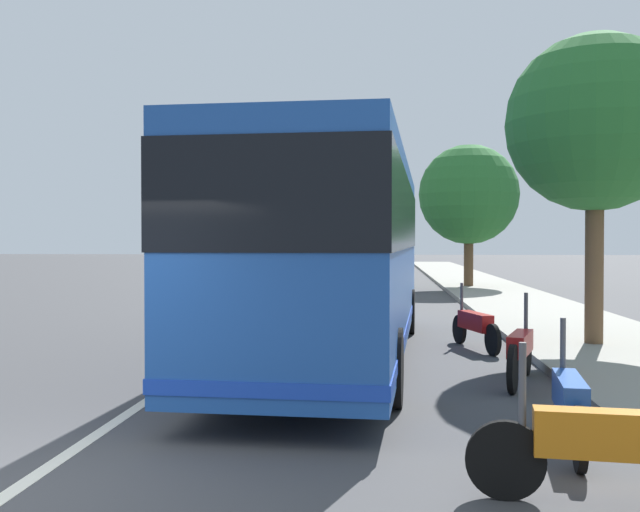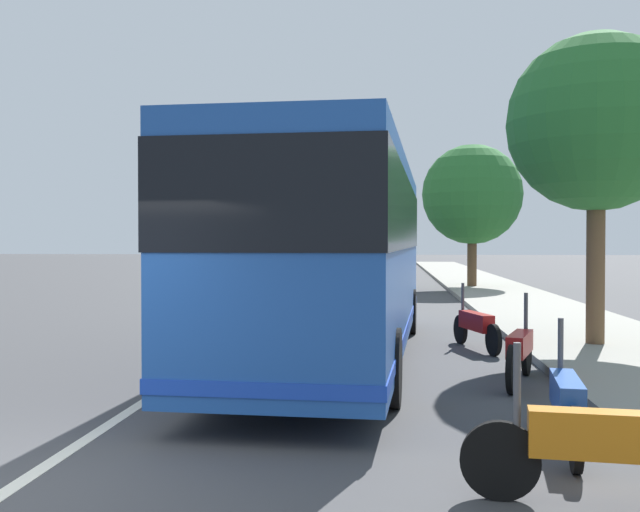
{
  "view_description": "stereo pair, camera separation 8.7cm",
  "coord_description": "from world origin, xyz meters",
  "px_view_note": "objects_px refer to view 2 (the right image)",
  "views": [
    {
      "loc": [
        -5.64,
        -3.07,
        2.07
      ],
      "look_at": [
        6.66,
        -1.99,
        1.83
      ],
      "focal_mm": 41.54,
      "sensor_mm": 36.0,
      "label": 1
    },
    {
      "loc": [
        -5.64,
        -3.16,
        2.07
      ],
      "look_at": [
        6.66,
        -1.99,
        1.83
      ],
      "focal_mm": 41.54,
      "sensor_mm": 36.0,
      "label": 2
    }
  ],
  "objects_px": {
    "motorcycle_angled": "(476,326)",
    "roadside_tree_far_block": "(472,195)",
    "coach_bus": "(337,245)",
    "motorcycle_far_end": "(567,403)",
    "motorcycle_mid_row": "(612,446)",
    "motorcycle_nearest_curb": "(520,351)",
    "roadside_tree_mid_block": "(597,124)",
    "car_oncoming": "(377,267)",
    "car_behind_bus": "(377,274)"
  },
  "relations": [
    {
      "from": "motorcycle_angled",
      "to": "roadside_tree_far_block",
      "type": "height_order",
      "value": "roadside_tree_far_block"
    },
    {
      "from": "coach_bus",
      "to": "motorcycle_far_end",
      "type": "xyz_separation_m",
      "value": [
        -5.48,
        -2.68,
        -1.55
      ]
    },
    {
      "from": "coach_bus",
      "to": "motorcycle_mid_row",
      "type": "relative_size",
      "value": 5.07
    },
    {
      "from": "motorcycle_nearest_curb",
      "to": "roadside_tree_mid_block",
      "type": "bearing_deg",
      "value": -12.39
    },
    {
      "from": "motorcycle_mid_row",
      "to": "car_oncoming",
      "type": "distance_m",
      "value": 33.04
    },
    {
      "from": "coach_bus",
      "to": "motorcycle_nearest_curb",
      "type": "bearing_deg",
      "value": -123.01
    },
    {
      "from": "roadside_tree_far_block",
      "to": "motorcycle_far_end",
      "type": "bearing_deg",
      "value": 175.9
    },
    {
      "from": "car_oncoming",
      "to": "motorcycle_far_end",
      "type": "bearing_deg",
      "value": -178.3
    },
    {
      "from": "motorcycle_mid_row",
      "to": "car_oncoming",
      "type": "height_order",
      "value": "car_oncoming"
    },
    {
      "from": "motorcycle_mid_row",
      "to": "coach_bus",
      "type": "bearing_deg",
      "value": -62.65
    },
    {
      "from": "car_oncoming",
      "to": "roadside_tree_far_block",
      "type": "distance_m",
      "value": 8.3
    },
    {
      "from": "motorcycle_mid_row",
      "to": "roadside_tree_mid_block",
      "type": "bearing_deg",
      "value": -97.23
    },
    {
      "from": "motorcycle_angled",
      "to": "motorcycle_far_end",
      "type": "bearing_deg",
      "value": 165.15
    },
    {
      "from": "coach_bus",
      "to": "car_oncoming",
      "type": "bearing_deg",
      "value": 2.81
    },
    {
      "from": "motorcycle_far_end",
      "to": "roadside_tree_far_block",
      "type": "relative_size",
      "value": 0.34
    },
    {
      "from": "car_behind_bus",
      "to": "roadside_tree_mid_block",
      "type": "xyz_separation_m",
      "value": [
        -16.68,
        -4.4,
        3.6
      ]
    },
    {
      "from": "motorcycle_nearest_curb",
      "to": "car_behind_bus",
      "type": "xyz_separation_m",
      "value": [
        20.15,
        2.41,
        0.21
      ]
    },
    {
      "from": "motorcycle_mid_row",
      "to": "roadside_tree_far_block",
      "type": "height_order",
      "value": "roadside_tree_far_block"
    },
    {
      "from": "coach_bus",
      "to": "roadside_tree_mid_block",
      "type": "xyz_separation_m",
      "value": [
        1.4,
        -4.8,
        2.28
      ]
    },
    {
      "from": "motorcycle_far_end",
      "to": "car_behind_bus",
      "type": "height_order",
      "value": "car_behind_bus"
    },
    {
      "from": "coach_bus",
      "to": "motorcycle_far_end",
      "type": "height_order",
      "value": "coach_bus"
    },
    {
      "from": "car_behind_bus",
      "to": "car_oncoming",
      "type": "height_order",
      "value": "car_oncoming"
    },
    {
      "from": "car_oncoming",
      "to": "car_behind_bus",
      "type": "bearing_deg",
      "value": 178.22
    },
    {
      "from": "motorcycle_angled",
      "to": "roadside_tree_mid_block",
      "type": "relative_size",
      "value": 0.36
    },
    {
      "from": "motorcycle_nearest_curb",
      "to": "car_behind_bus",
      "type": "relative_size",
      "value": 0.52
    },
    {
      "from": "car_oncoming",
      "to": "motorcycle_mid_row",
      "type": "bearing_deg",
      "value": -178.59
    },
    {
      "from": "motorcycle_mid_row",
      "to": "roadside_tree_far_block",
      "type": "xyz_separation_m",
      "value": [
        26.63,
        -1.83,
        3.61
      ]
    },
    {
      "from": "motorcycle_far_end",
      "to": "motorcycle_angled",
      "type": "xyz_separation_m",
      "value": [
        6.83,
        0.11,
        -0.0
      ]
    },
    {
      "from": "coach_bus",
      "to": "motorcycle_nearest_curb",
      "type": "distance_m",
      "value": 3.81
    },
    {
      "from": "motorcycle_mid_row",
      "to": "car_oncoming",
      "type": "xyz_separation_m",
      "value": [
        32.95,
        2.36,
        0.23
      ]
    },
    {
      "from": "roadside_tree_far_block",
      "to": "car_oncoming",
      "type": "bearing_deg",
      "value": 33.55
    },
    {
      "from": "motorcycle_mid_row",
      "to": "roadside_tree_mid_block",
      "type": "distance_m",
      "value": 9.58
    },
    {
      "from": "motorcycle_far_end",
      "to": "motorcycle_nearest_curb",
      "type": "relative_size",
      "value": 0.99
    },
    {
      "from": "coach_bus",
      "to": "roadside_tree_mid_block",
      "type": "relative_size",
      "value": 1.97
    },
    {
      "from": "car_behind_bus",
      "to": "roadside_tree_far_block",
      "type": "xyz_separation_m",
      "value": [
        1.43,
        -4.07,
        3.4
      ]
    },
    {
      "from": "motorcycle_mid_row",
      "to": "roadside_tree_mid_block",
      "type": "relative_size",
      "value": 0.39
    },
    {
      "from": "motorcycle_far_end",
      "to": "car_oncoming",
      "type": "distance_m",
      "value": 31.41
    },
    {
      "from": "coach_bus",
      "to": "roadside_tree_far_block",
      "type": "height_order",
      "value": "roadside_tree_far_block"
    },
    {
      "from": "motorcycle_angled",
      "to": "car_behind_bus",
      "type": "relative_size",
      "value": 0.53
    },
    {
      "from": "coach_bus",
      "to": "motorcycle_nearest_curb",
      "type": "height_order",
      "value": "coach_bus"
    },
    {
      "from": "motorcycle_nearest_curb",
      "to": "roadside_tree_mid_block",
      "type": "relative_size",
      "value": 0.35
    },
    {
      "from": "motorcycle_nearest_curb",
      "to": "car_oncoming",
      "type": "distance_m",
      "value": 28.02
    },
    {
      "from": "car_behind_bus",
      "to": "car_oncoming",
      "type": "xyz_separation_m",
      "value": [
        7.76,
        0.12,
        0.03
      ]
    },
    {
      "from": "motorcycle_nearest_curb",
      "to": "motorcycle_angled",
      "type": "bearing_deg",
      "value": 21.51
    },
    {
      "from": "car_oncoming",
      "to": "roadside_tree_mid_block",
      "type": "distance_m",
      "value": 25.1
    },
    {
      "from": "motorcycle_mid_row",
      "to": "roadside_tree_far_block",
      "type": "bearing_deg",
      "value": -86.93
    },
    {
      "from": "car_behind_bus",
      "to": "car_oncoming",
      "type": "bearing_deg",
      "value": 1.51
    },
    {
      "from": "coach_bus",
      "to": "motorcycle_nearest_curb",
      "type": "relative_size",
      "value": 5.58
    },
    {
      "from": "motorcycle_mid_row",
      "to": "car_behind_bus",
      "type": "height_order",
      "value": "car_behind_bus"
    },
    {
      "from": "motorcycle_angled",
      "to": "car_oncoming",
      "type": "distance_m",
      "value": 24.59
    }
  ]
}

